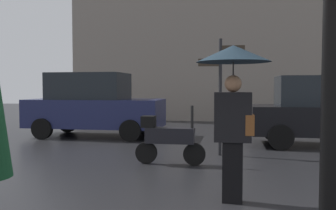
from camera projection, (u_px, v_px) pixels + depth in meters
name	position (u px, v px, depth m)	size (l,w,h in m)	color
pedestrian_with_umbrella	(233.00, 82.00, 5.03)	(1.03, 1.03, 2.19)	black
parked_scooter	(168.00, 138.00, 7.58)	(1.48, 0.32, 1.23)	black
parked_car_left	(324.00, 111.00, 9.88)	(4.04, 1.86, 1.91)	black
parked_car_right	(94.00, 105.00, 11.88)	(4.33, 1.99, 2.07)	#1E234C
street_signpost	(221.00, 85.00, 8.55)	(1.08, 0.08, 2.74)	black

